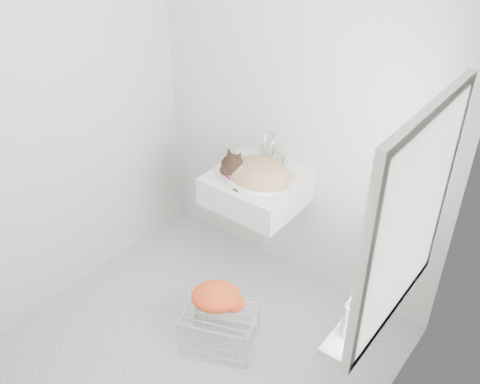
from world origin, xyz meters
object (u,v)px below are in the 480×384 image
Objects in this scene: cat at (256,174)px; sink at (256,177)px; wire_rack at (220,325)px; bottle_b at (371,306)px; bottle_a at (349,334)px; bottle_c at (387,285)px.

sink is at bearing 115.63° from cat.
bottle_b reaches higher than wire_rack.
bottle_c is at bearing 90.00° from bottle_a.
cat is 2.65× the size of bottle_c.
cat is (0.01, -0.02, 0.04)m from sink.
bottle_c is at bearing -30.07° from cat.
cat is at bearing 144.20° from bottle_a.
sink is 1.39m from bottle_a.
bottle_b is 0.18m from bottle_c.
cat is 2.67× the size of bottle_b.
bottle_a is 1.17× the size of bottle_c.
wire_rack is 1.15m from bottle_b.
cat reaches higher than sink.
bottle_c is (1.11, -0.40, -0.04)m from cat.
sink is 3.35× the size of bottle_c.
cat is 2.27× the size of bottle_a.
cat is 1.37m from bottle_a.
sink is at bearing 107.74° from wire_rack.
bottle_b is (0.00, 0.22, 0.00)m from bottle_a.
bottle_c is (1.12, -0.42, 0.00)m from sink.
cat is at bearing 152.43° from bottle_b.
bottle_a reaches higher than wire_rack.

